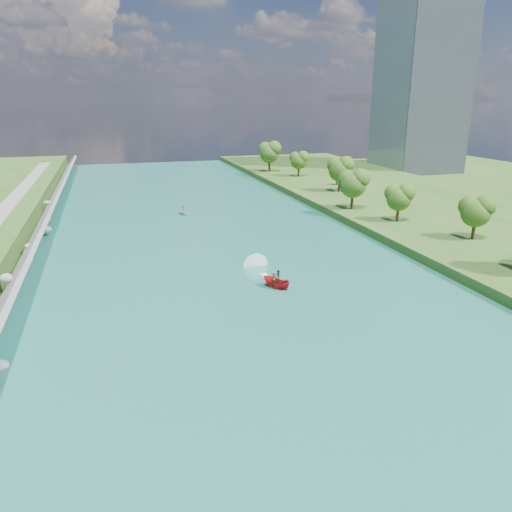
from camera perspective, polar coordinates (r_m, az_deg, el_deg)
name	(u,v)px	position (r m, az deg, el deg)	size (l,w,h in m)	color
ground	(253,311)	(55.52, -0.33, -6.35)	(260.00, 260.00, 0.00)	#2D5119
river_water	(215,258)	(73.70, -4.67, -0.25)	(55.00, 240.00, 0.10)	#1B6758
berm_east	(494,230)	(96.16, 25.57, 2.73)	(44.00, 240.00, 1.50)	#2D5119
riprap_bank	(23,265)	(71.90, -25.12, -0.89)	(4.19, 236.00, 4.28)	slate
office_tower	(422,74)	(173.39, 18.44, 19.17)	(22.00, 22.00, 60.00)	gray
trees_east	(365,183)	(104.79, 12.33, 8.17)	(13.80, 140.57, 10.90)	#1F4311
motorboat	(272,278)	(63.36, 1.81, -2.55)	(3.60, 18.73, 2.08)	red
raft	(183,213)	(102.28, -8.30, 4.91)	(2.85, 3.38, 1.66)	gray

